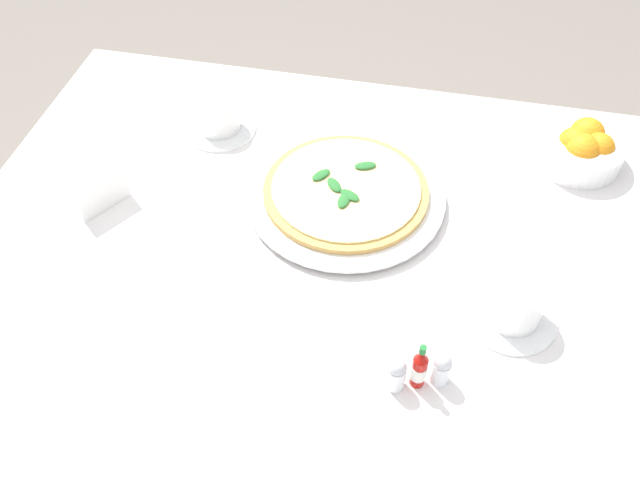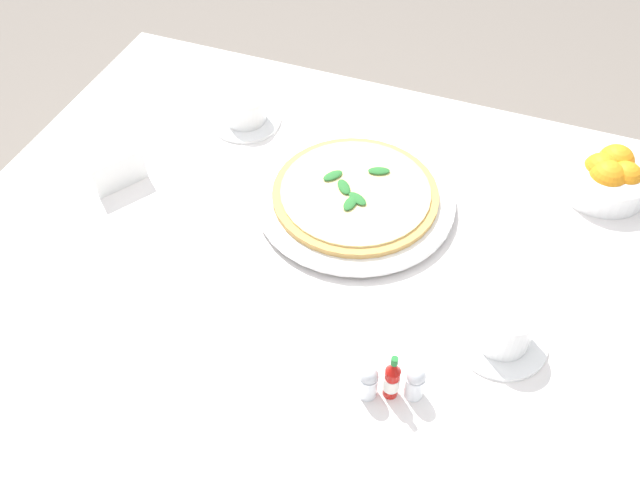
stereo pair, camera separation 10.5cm
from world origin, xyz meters
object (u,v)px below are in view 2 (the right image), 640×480
(coffee_cup_far_left, at_px, (504,327))
(hot_sauce_bottle, at_px, (392,379))
(coffee_cup_far_right, at_px, (245,110))
(salt_shaker, at_px, (368,383))
(citrus_bowl, at_px, (607,175))
(pizza, at_px, (355,193))
(pepper_shaker, at_px, (415,383))
(menu_card, at_px, (121,174))
(pizza_plate, at_px, (355,199))

(coffee_cup_far_left, xyz_separation_m, hot_sauce_bottle, (0.12, 0.13, 0.00))
(coffee_cup_far_right, height_order, salt_shaker, same)
(citrus_bowl, bearing_deg, pizza, 25.79)
(coffee_cup_far_right, distance_m, citrus_bowl, 0.64)
(pepper_shaker, bearing_deg, pizza, -59.13)
(coffee_cup_far_right, bearing_deg, hot_sauce_bottle, 132.57)
(pepper_shaker, bearing_deg, salt_shaker, 19.65)
(pizza, bearing_deg, menu_card, 14.64)
(pizza, height_order, menu_card, menu_card)
(coffee_cup_far_left, distance_m, hot_sauce_bottle, 0.18)
(citrus_bowl, xyz_separation_m, hot_sauce_bottle, (0.22, 0.50, 0.01))
(citrus_bowl, height_order, menu_card, citrus_bowl)
(pizza, xyz_separation_m, citrus_bowl, (-0.38, -0.18, 0.00))
(pepper_shaker, bearing_deg, coffee_cup_far_right, -44.91)
(citrus_bowl, bearing_deg, coffee_cup_far_left, 74.18)
(pizza_plate, xyz_separation_m, pizza, (0.00, -0.00, 0.01))
(coffee_cup_far_left, height_order, pepper_shaker, coffee_cup_far_left)
(coffee_cup_far_right, distance_m, hot_sauce_bottle, 0.61)
(citrus_bowl, relative_size, hot_sauce_bottle, 1.81)
(pizza, bearing_deg, citrus_bowl, -154.21)
(coffee_cup_far_left, bearing_deg, hot_sauce_bottle, 47.84)
(pepper_shaker, bearing_deg, menu_card, -20.31)
(coffee_cup_far_right, distance_m, salt_shaker, 0.60)
(citrus_bowl, bearing_deg, salt_shaker, 63.68)
(coffee_cup_far_right, relative_size, menu_card, 1.66)
(coffee_cup_far_left, distance_m, salt_shaker, 0.20)
(coffee_cup_far_left, height_order, hot_sauce_bottle, hot_sauce_bottle)
(pizza_plate, bearing_deg, hot_sauce_bottle, 116.09)
(hot_sauce_bottle, bearing_deg, coffee_cup_far_right, -47.43)
(pizza_plate, distance_m, pizza, 0.01)
(coffee_cup_far_left, distance_m, citrus_bowl, 0.38)
(pizza, height_order, pepper_shaker, pepper_shaker)
(pizza, height_order, salt_shaker, salt_shaker)
(pizza_plate, distance_m, hot_sauce_bottle, 0.35)
(pizza_plate, relative_size, pizza, 1.21)
(coffee_cup_far_right, bearing_deg, pepper_shaker, 135.09)
(salt_shaker, bearing_deg, coffee_cup_far_left, -136.10)
(coffee_cup_far_left, bearing_deg, citrus_bowl, -105.82)
(pizza, xyz_separation_m, coffee_cup_far_left, (-0.27, 0.18, 0.01))
(pizza_plate, height_order, coffee_cup_far_right, coffee_cup_far_right)
(pepper_shaker, bearing_deg, citrus_bowl, -111.79)
(coffee_cup_far_right, bearing_deg, citrus_bowl, -175.71)
(citrus_bowl, height_order, hot_sauce_bottle, hot_sauce_bottle)
(coffee_cup_far_right, xyz_separation_m, coffee_cup_far_left, (-0.53, 0.32, 0.01))
(pizza, bearing_deg, salt_shaker, 111.23)
(coffee_cup_far_right, bearing_deg, salt_shaker, 129.95)
(coffee_cup_far_right, distance_m, coffee_cup_far_left, 0.62)
(pizza_plate, xyz_separation_m, coffee_cup_far_right, (0.26, -0.13, 0.01))
(pizza_plate, bearing_deg, menu_card, 14.63)
(pizza_plate, xyz_separation_m, coffee_cup_far_left, (-0.27, 0.18, 0.02))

